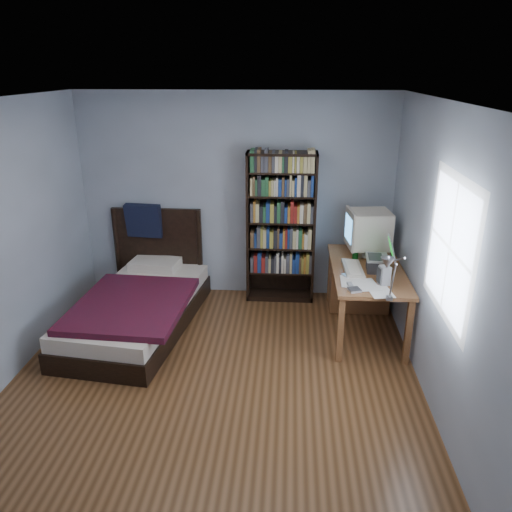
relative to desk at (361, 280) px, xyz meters
name	(u,v)px	position (x,y,z in m)	size (l,w,h in m)	color
room	(212,259)	(-1.48, -1.60, 0.84)	(4.20, 4.24, 2.50)	#4D2E16
desk	(361,280)	(0.00, 0.00, 0.00)	(0.75, 1.48, 0.73)	brown
crt_monitor	(368,230)	(0.04, 0.01, 0.61)	(0.49, 0.46, 0.52)	beige
laptop	(379,261)	(0.10, -0.48, 0.42)	(0.31, 0.31, 0.37)	#2D2D30
desk_lamp	(388,267)	(-0.02, -1.54, 0.79)	(0.22, 0.49, 0.58)	#99999E
keyboard	(353,269)	(-0.16, -0.48, 0.34)	(0.19, 0.48, 0.03)	#B9AD9A
speaker	(384,275)	(0.10, -0.83, 0.41)	(0.10, 0.10, 0.19)	#959598
soda_can	(355,254)	(-0.11, -0.16, 0.38)	(0.07, 0.07, 0.12)	#083E17
mouse	(364,256)	(0.00, -0.10, 0.34)	(0.07, 0.12, 0.04)	silver
phone_silver	(347,276)	(-0.25, -0.67, 0.33)	(0.05, 0.11, 0.02)	#B2B3B7
phone_grey	(350,284)	(-0.24, -0.88, 0.33)	(0.05, 0.09, 0.02)	#959598
external_drive	(354,290)	(-0.21, -1.01, 0.33)	(0.11, 0.11, 0.02)	#959598
bookshelf	(281,228)	(-0.95, 0.34, 0.51)	(0.82, 0.30, 1.83)	black
bed	(139,304)	(-2.51, -0.47, -0.16)	(1.31, 2.24, 1.16)	black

